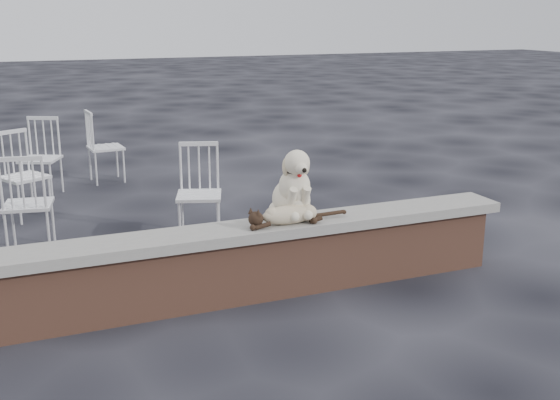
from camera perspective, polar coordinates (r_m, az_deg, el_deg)
name	(u,v)px	position (r m, az deg, el deg)	size (l,w,h in m)	color
ground	(136,315)	(5.14, -12.07, -9.49)	(60.00, 60.00, 0.00)	black
brick_wall	(134,284)	(5.04, -12.23, -6.91)	(6.00, 0.30, 0.50)	brown
capstone	(132,246)	(4.94, -12.42, -3.79)	(6.20, 0.40, 0.08)	slate
dog	(291,182)	(5.28, 0.96, 1.52)	(0.38, 0.50, 0.58)	#C6B498
cat	(289,213)	(5.17, 0.79, -1.13)	(0.99, 0.24, 0.17)	tan
chair_c	(28,203)	(6.59, -20.50, -0.22)	(0.56, 0.56, 0.94)	white
chair_b	(40,158)	(8.63, -19.59, 3.38)	(0.56, 0.56, 0.94)	white
chair_a	(24,176)	(7.73, -20.81, 1.94)	(0.56, 0.56, 0.94)	white
chair_e	(106,146)	(9.14, -14.50, 4.41)	(0.56, 0.56, 0.94)	white
chair_d	(199,194)	(6.54, -6.85, 0.54)	(0.56, 0.56, 0.94)	white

